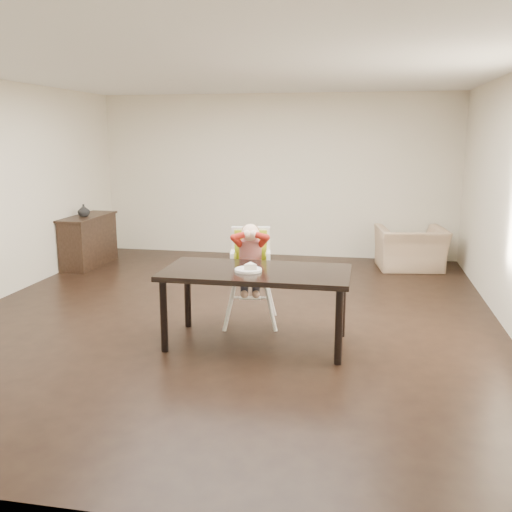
{
  "coord_description": "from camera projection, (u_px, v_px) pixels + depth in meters",
  "views": [
    {
      "loc": [
        1.48,
        -6.05,
        2.03
      ],
      "look_at": [
        0.42,
        -0.5,
        0.82
      ],
      "focal_mm": 40.0,
      "sensor_mm": 36.0,
      "label": 1
    }
  ],
  "objects": [
    {
      "name": "dining_table",
      "position": [
        256.0,
        278.0,
        5.52
      ],
      "size": [
        1.8,
        0.9,
        0.75
      ],
      "color": "black",
      "rests_on": "ground"
    },
    {
      "name": "armchair",
      "position": [
        411.0,
        241.0,
        8.7
      ],
      "size": [
        1.08,
        0.79,
        0.87
      ],
      "primitive_type": "imported",
      "rotation": [
        0.0,
        0.0,
        3.29
      ],
      "color": "tan",
      "rests_on": "ground"
    },
    {
      "name": "plate",
      "position": [
        249.0,
        269.0,
        5.45
      ],
      "size": [
        0.32,
        0.32,
        0.08
      ],
      "rotation": [
        0.0,
        0.0,
        -0.25
      ],
      "color": "white",
      "rests_on": "dining_table"
    },
    {
      "name": "high_chair",
      "position": [
        250.0,
        253.0,
        6.14
      ],
      "size": [
        0.53,
        0.53,
        1.1
      ],
      "rotation": [
        0.0,
        0.0,
        0.18
      ],
      "color": "white",
      "rests_on": "ground"
    },
    {
      "name": "room_walls",
      "position": [
        227.0,
        151.0,
        6.12
      ],
      "size": [
        6.02,
        7.02,
        2.71
      ],
      "color": "beige",
      "rests_on": "ground"
    },
    {
      "name": "sideboard",
      "position": [
        89.0,
        240.0,
        8.99
      ],
      "size": [
        0.44,
        1.26,
        0.79
      ],
      "color": "black",
      "rests_on": "ground"
    },
    {
      "name": "ground",
      "position": [
        228.0,
        316.0,
        6.5
      ],
      "size": [
        7.0,
        7.0,
        0.0
      ],
      "primitive_type": "plane",
      "color": "black",
      "rests_on": "ground"
    },
    {
      "name": "vase",
      "position": [
        84.0,
        211.0,
        8.79
      ],
      "size": [
        0.19,
        0.2,
        0.18
      ],
      "primitive_type": "imported",
      "rotation": [
        0.0,
        0.0,
        0.03
      ],
      "color": "#99999E",
      "rests_on": "sideboard"
    }
  ]
}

